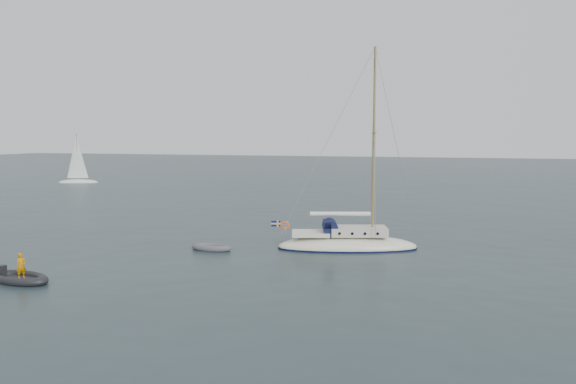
% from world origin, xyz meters
% --- Properties ---
extents(ground, '(300.00, 300.00, 0.00)m').
position_xyz_m(ground, '(0.00, 0.00, 0.00)').
color(ground, black).
rests_on(ground, ground).
extents(sailboat, '(8.72, 2.61, 12.41)m').
position_xyz_m(sailboat, '(2.09, 2.57, 0.94)').
color(sailboat, white).
rests_on(sailboat, ground).
extents(dinghy, '(2.53, 1.14, 0.36)m').
position_xyz_m(dinghy, '(-5.54, -0.15, 0.16)').
color(dinghy, '#55555A').
rests_on(dinghy, ground).
extents(rib, '(3.39, 1.54, 1.39)m').
position_xyz_m(rib, '(-10.94, -9.41, 0.21)').
color(rib, black).
rests_on(rib, ground).
extents(distant_yacht_a, '(5.60, 2.99, 7.42)m').
position_xyz_m(distant_yacht_a, '(-44.15, 37.50, 3.17)').
color(distant_yacht_a, silver).
rests_on(distant_yacht_a, ground).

